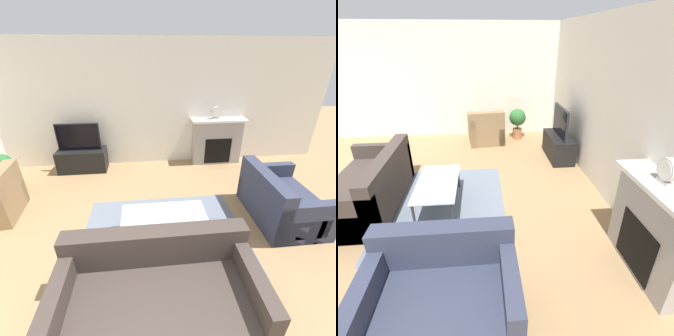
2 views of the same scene
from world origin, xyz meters
TOP-DOWN VIEW (x-y plane):
  - wall_back at (0.00, 4.55)m, footprint 8.92×0.06m
  - wall_left at (-2.99, 2.26)m, footprint 0.06×7.52m
  - area_rug at (0.41, 1.99)m, footprint 2.36×1.80m
  - fireplace at (1.88, 4.35)m, footprint 1.24×0.39m
  - tv_stand at (-1.21, 4.21)m, footprint 1.04×0.45m
  - tv at (-1.21, 4.21)m, footprint 0.90×0.06m
  - couch_sectional at (0.26, 0.85)m, footprint 1.88×0.95m
  - couch_loveseat at (2.28, 2.20)m, footprint 0.93×1.30m
  - armchair_by_window at (-2.30, 2.69)m, footprint 0.96×0.90m
  - coffee_table at (0.41, 1.90)m, footprint 1.16×0.60m
  - potted_plant at (-2.47, 3.49)m, footprint 0.41×0.41m
  - mantel_clock at (1.81, 4.35)m, footprint 0.23×0.07m

SIDE VIEW (x-z plane):
  - area_rug at x=0.41m, z-range 0.00..0.00m
  - tv_stand at x=-1.21m, z-range 0.00..0.50m
  - couch_sectional at x=0.26m, z-range -0.12..0.70m
  - couch_loveseat at x=2.28m, z-range -0.12..0.70m
  - armchair_by_window at x=-2.30m, z-range -0.11..0.71m
  - coffee_table at x=0.41m, z-range 0.17..0.58m
  - potted_plant at x=-2.47m, z-range 0.10..0.86m
  - fireplace at x=1.88m, z-range 0.03..1.10m
  - tv at x=-1.21m, z-range 0.50..1.09m
  - mantel_clock at x=1.81m, z-range 1.07..1.34m
  - wall_back at x=0.00m, z-range 0.00..2.70m
  - wall_left at x=-2.99m, z-range 0.00..2.70m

